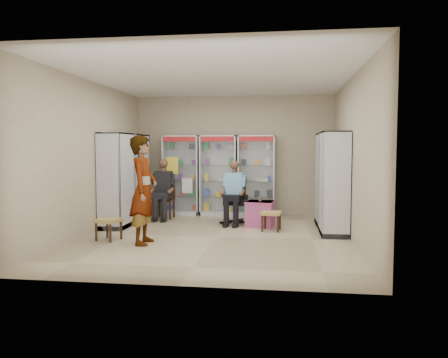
# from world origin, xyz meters

# --- Properties ---
(floor) EXTENTS (6.00, 6.00, 0.00)m
(floor) POSITION_xyz_m (0.00, 0.00, 0.00)
(floor) COLOR tan
(floor) RESTS_ON ground
(room_shell) EXTENTS (5.02, 6.02, 3.01)m
(room_shell) POSITION_xyz_m (0.00, 0.00, 1.97)
(room_shell) COLOR tan
(room_shell) RESTS_ON ground
(cabinet_back_left) EXTENTS (0.90, 0.50, 2.00)m
(cabinet_back_left) POSITION_xyz_m (-1.30, 2.73, 1.00)
(cabinet_back_left) COLOR #B9BCC1
(cabinet_back_left) RESTS_ON floor
(cabinet_back_mid) EXTENTS (0.90, 0.50, 2.00)m
(cabinet_back_mid) POSITION_xyz_m (-0.35, 2.73, 1.00)
(cabinet_back_mid) COLOR #AAAEB2
(cabinet_back_mid) RESTS_ON floor
(cabinet_back_right) EXTENTS (0.90, 0.50, 2.00)m
(cabinet_back_right) POSITION_xyz_m (0.60, 2.73, 1.00)
(cabinet_back_right) COLOR #B6B9BE
(cabinet_back_right) RESTS_ON floor
(cabinet_right_far) EXTENTS (0.90, 0.50, 2.00)m
(cabinet_right_far) POSITION_xyz_m (2.23, 1.60, 1.00)
(cabinet_right_far) COLOR #9DA0A4
(cabinet_right_far) RESTS_ON floor
(cabinet_right_near) EXTENTS (0.90, 0.50, 2.00)m
(cabinet_right_near) POSITION_xyz_m (2.23, 0.50, 1.00)
(cabinet_right_near) COLOR #ACAEB3
(cabinet_right_near) RESTS_ON floor
(cabinet_left_far) EXTENTS (0.90, 0.50, 2.00)m
(cabinet_left_far) POSITION_xyz_m (-2.23, 1.80, 1.00)
(cabinet_left_far) COLOR #A8ABAF
(cabinet_left_far) RESTS_ON floor
(cabinet_left_near) EXTENTS (0.90, 0.50, 2.00)m
(cabinet_left_near) POSITION_xyz_m (-2.23, 0.70, 1.00)
(cabinet_left_near) COLOR silver
(cabinet_left_near) RESTS_ON floor
(wooden_chair) EXTENTS (0.42, 0.42, 0.94)m
(wooden_chair) POSITION_xyz_m (-1.55, 2.00, 0.47)
(wooden_chair) COLOR black
(wooden_chair) RESTS_ON floor
(seated_customer) EXTENTS (0.44, 0.60, 1.34)m
(seated_customer) POSITION_xyz_m (-1.55, 1.95, 0.67)
(seated_customer) COLOR black
(seated_customer) RESTS_ON floor
(office_chair) EXTENTS (0.62, 0.62, 1.04)m
(office_chair) POSITION_xyz_m (0.19, 1.51, 0.52)
(office_chair) COLOR black
(office_chair) RESTS_ON floor
(seated_shopkeeper) EXTENTS (0.49, 0.64, 1.32)m
(seated_shopkeeper) POSITION_xyz_m (0.19, 1.46, 0.66)
(seated_shopkeeper) COLOR #72B0E1
(seated_shopkeeper) RESTS_ON floor
(pink_trunk) EXTENTS (0.63, 0.62, 0.54)m
(pink_trunk) POSITION_xyz_m (0.77, 1.24, 0.27)
(pink_trunk) COLOR #C24DA4
(pink_trunk) RESTS_ON floor
(tea_glass) EXTENTS (0.07, 0.07, 0.10)m
(tea_glass) POSITION_xyz_m (0.77, 1.24, 0.59)
(tea_glass) COLOR #532607
(tea_glass) RESTS_ON pink_trunk
(woven_stool_a) EXTENTS (0.44, 0.44, 0.39)m
(woven_stool_a) POSITION_xyz_m (1.02, 0.77, 0.20)
(woven_stool_a) COLOR #9B6941
(woven_stool_a) RESTS_ON floor
(woven_stool_b) EXTENTS (0.48, 0.48, 0.39)m
(woven_stool_b) POSITION_xyz_m (-1.90, -0.55, 0.20)
(woven_stool_b) COLOR #A17744
(woven_stool_b) RESTS_ON floor
(standing_man) EXTENTS (0.47, 0.70, 1.90)m
(standing_man) POSITION_xyz_m (-1.16, -0.76, 0.95)
(standing_man) COLOR gray
(standing_man) RESTS_ON floor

